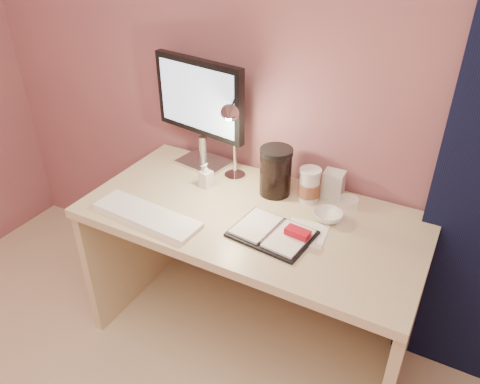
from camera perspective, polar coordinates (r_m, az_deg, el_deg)
The scene contains 12 objects.
desk at distance 2.11m, azimuth 2.32°, elevation -6.62°, with size 1.40×0.70×0.73m.
monitor at distance 2.16m, azimuth -4.80°, elevation 10.63°, with size 0.48×0.21×0.52m.
keyboard at distance 1.93m, azimuth -11.29°, elevation -2.80°, with size 0.47×0.14×0.02m, color white.
planner at distance 1.80m, azimuth 4.20°, elevation -5.00°, with size 0.32×0.26×0.05m.
paper_a at distance 1.83m, azimuth 8.02°, elevation -4.93°, with size 0.16×0.16×0.00m, color white.
coffee_cup at distance 1.99m, azimuth 8.44°, elevation 0.71°, with size 0.09×0.09×0.15m.
clear_cup at distance 1.85m, azimuth 12.87°, elevation -2.53°, with size 0.08×0.08×0.13m, color white.
bowl at distance 1.91m, azimuth 10.69°, elevation -2.89°, with size 0.12×0.12×0.04m, color silver.
lotion_bottle at distance 2.08m, azimuth -4.16°, elevation 2.05°, with size 0.05×0.05×0.11m, color silver.
dark_jar at distance 2.01m, azimuth 4.35°, elevation 2.23°, with size 0.14×0.14×0.19m, color black.
product_box at distance 2.03m, azimuth 11.30°, elevation 0.83°, with size 0.09×0.07×0.13m, color silver.
desk_lamp at distance 2.00m, azimuth -3.00°, elevation 7.27°, with size 0.16×0.25×0.41m.
Camera 1 is at (0.71, -0.04, 1.82)m, focal length 35.00 mm.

